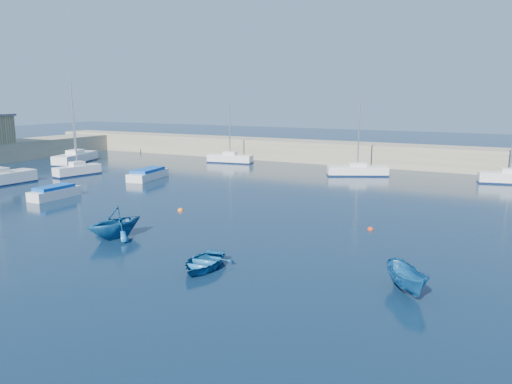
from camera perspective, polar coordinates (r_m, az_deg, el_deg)
The scene contains 14 objects.
ground at distance 23.59m, azimuth -22.65°, elevation -10.38°, with size 220.00×220.00×0.00m, color #0B1D31.
back_wall at distance 62.58m, azimuth 11.56°, elevation 4.31°, with size 96.00×4.50×2.60m, color gray.
sailboat_3 at distance 55.92m, azimuth -19.73°, elevation 2.39°, with size 2.23×5.11×6.73m.
sailboat_4 at distance 66.90m, azimuth -19.92°, elevation 3.73°, with size 4.28×7.83×9.85m.
sailboat_5 at distance 62.88m, azimuth -2.98°, elevation 3.87°, with size 5.84×2.45×7.53m.
sailboat_6 at distance 53.68m, azimuth 11.51°, elevation 2.44°, with size 6.39×4.37×8.19m.
sailboat_7 at distance 53.48m, azimuth 26.98°, elevation 1.48°, with size 5.70×2.68×7.37m.
motorboat_1 at distance 44.05m, azimuth -22.05°, elevation -0.03°, with size 1.51×4.27×1.04m.
motorboat_2 at distance 51.47m, azimuth -12.24°, elevation 2.01°, with size 2.61×5.44×1.07m.
dinghy_center at distance 24.41m, azimuth -6.08°, elevation -8.01°, with size 2.36×3.31×0.68m, color #135187.
dinghy_left at distance 30.52m, azimuth -15.86°, elevation -3.34°, with size 3.09×3.58×1.89m, color #135187.
dinghy_right at distance 22.39m, azimuth 16.89°, elevation -9.53°, with size 1.14×3.04×1.17m, color #135187.
buoy_1 at distance 32.14m, azimuth 12.94°, elevation -4.22°, with size 0.39×0.39×0.39m, color #AD2F0D.
buoy_3 at distance 36.84m, azimuth -8.63°, elevation -2.14°, with size 0.42×0.42×0.42m, color #FA620D.
Camera 1 is at (17.34, -13.73, 8.21)m, focal length 35.00 mm.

